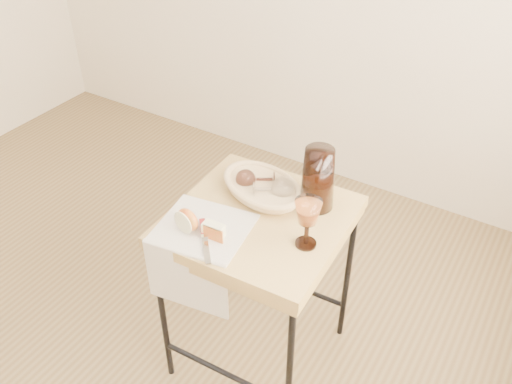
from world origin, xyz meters
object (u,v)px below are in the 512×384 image
Objects in this scene: side_table at (259,291)px; goblet_lying_b at (270,189)px; bread_basket at (262,189)px; pitcher at (318,178)px; apple_half at (188,220)px; tea_towel at (203,228)px; wine_goblet at (307,223)px; goblet_lying_a at (258,179)px; table_knife at (205,239)px.

goblet_lying_b is at bearing 96.98° from side_table.
bread_basket is 0.22m from pitcher.
apple_half is at bearing -107.10° from pitcher.
tea_towel is 1.67× the size of wine_goblet.
goblet_lying_a is 0.59× the size of table_knife.
tea_towel is 2.49× the size of goblet_lying_a.
goblet_lying_b is (0.05, -0.02, 0.03)m from bread_basket.
table_knife is at bearing -111.55° from side_table.
side_table is 3.60× the size of table_knife.
side_table is at bearing 91.24° from goblet_lying_a.
wine_goblet is (0.34, 0.11, 0.09)m from tea_towel.
goblet_lying_a is 0.24m from pitcher.
tea_towel is 0.28m from goblet_lying_b.
tea_towel is 0.07m from table_knife.
bread_basket is at bearing -142.96° from pitcher.
side_table is at bearing -118.88° from goblet_lying_b.
goblet_lying_a is at bearing 138.85° from table_knife.
side_table is at bearing -45.93° from bread_basket.
tea_towel is at bearing -161.61° from wine_goblet.
wine_goblet is at bearing 31.41° from apple_half.
pitcher reaches higher than tea_towel.
pitcher is at bearing 107.86° from wine_goblet.
goblet_lying_a reaches higher than table_knife.
goblet_lying_a is 0.67× the size of wine_goblet.
pitcher is at bearing 48.80° from side_table.
goblet_lying_a is (-0.08, 0.13, 0.43)m from side_table.
side_table is 0.54m from pitcher.
wine_goblet is at bearing 117.42° from goblet_lying_a.
side_table is 0.50m from apple_half.
pitcher is 0.45m from table_knife.
apple_half reaches higher than bread_basket.
goblet_lying_b is 1.52× the size of apple_half.
goblet_lying_b is 0.18m from pitcher.
tea_towel is 2.26× the size of goblet_lying_b.
apple_half is 0.42× the size of table_knife.
goblet_lying_a is 0.34m from wine_goblet.
goblet_lying_b is at bearing 56.97° from tea_towel.
table_knife is (0.00, -0.34, -0.04)m from goblet_lying_a.
table_knife is (-0.07, -0.31, -0.04)m from goblet_lying_b.
tea_towel reaches higher than side_table.
bread_basket is (-0.06, 0.12, 0.41)m from side_table.
pitcher is at bearing 41.18° from tea_towel.
goblet_lying_b is 0.33m from apple_half.
table_knife is at bearing -3.32° from apple_half.
wine_goblet is at bearing -68.76° from goblet_lying_b.
apple_half is (-0.31, -0.35, -0.07)m from pitcher.
goblet_lying_b is (0.07, -0.03, 0.00)m from goblet_lying_a.
pitcher is at bearing 107.44° from table_knife.
wine_goblet is (0.21, -0.04, 0.47)m from side_table.
apple_half is 0.09m from table_knife.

